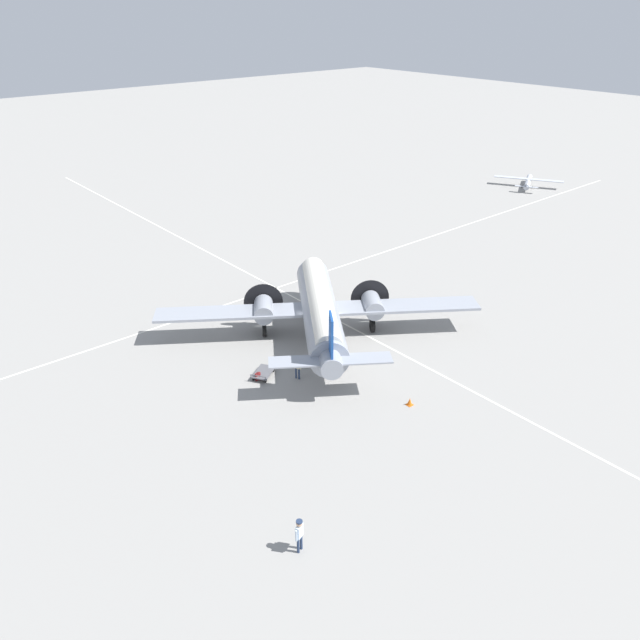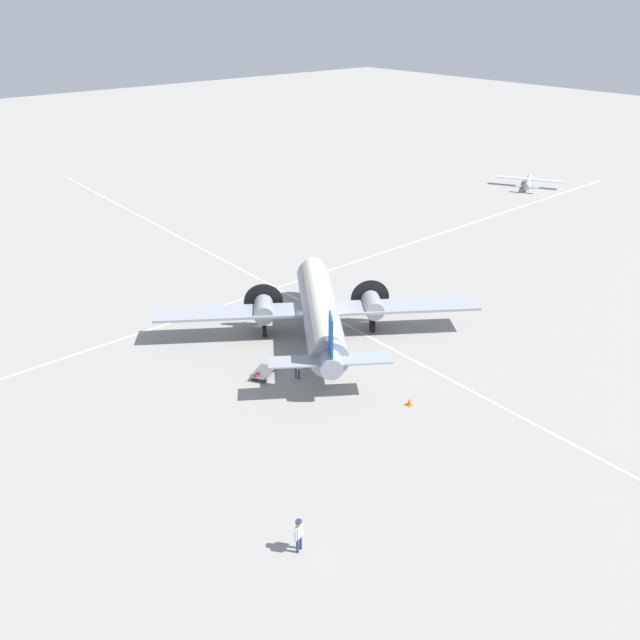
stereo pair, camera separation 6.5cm
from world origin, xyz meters
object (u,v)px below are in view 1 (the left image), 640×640
object	(u,v)px
airliner_main	(319,307)
traffic_cone	(410,402)
crew_foreground	(299,532)
passenger_boarding	(297,365)
baggage_cart	(263,373)
light_aircraft_distant	(528,181)
suitcase_near_door	(258,376)

from	to	relation	value
airliner_main	traffic_cone	world-z (taller)	airliner_main
crew_foreground	passenger_boarding	distance (m)	14.70
baggage_cart	traffic_cone	size ratio (longest dim) A/B	4.30
airliner_main	light_aircraft_distant	xyz separation A→B (m)	(-48.92, -14.06, -1.76)
passenger_boarding	traffic_cone	world-z (taller)	passenger_boarding
suitcase_near_door	light_aircraft_distant	world-z (taller)	light_aircraft_distant
suitcase_near_door	light_aircraft_distant	size ratio (longest dim) A/B	0.07
light_aircraft_distant	baggage_cart	bearing A→B (deg)	166.58
suitcase_near_door	baggage_cart	size ratio (longest dim) A/B	0.26
suitcase_near_door	baggage_cart	xyz separation A→B (m)	(-0.56, -0.14, 0.01)
airliner_main	crew_foreground	xyz separation A→B (m)	(13.90, 15.02, -1.38)
light_aircraft_distant	traffic_cone	distance (m)	55.93
crew_foreground	light_aircraft_distant	bearing A→B (deg)	5.91
crew_foreground	suitcase_near_door	bearing A→B (deg)	43.31
airliner_main	passenger_boarding	xyz separation A→B (m)	(4.84, 3.44, -1.46)
passenger_boarding	light_aircraft_distant	world-z (taller)	light_aircraft_distant
suitcase_near_door	passenger_boarding	bearing A→B (deg)	143.13
traffic_cone	airliner_main	bearing A→B (deg)	-97.54
passenger_boarding	traffic_cone	distance (m)	7.81
airliner_main	passenger_boarding	world-z (taller)	airliner_main
suitcase_near_door	traffic_cone	bearing A→B (deg)	123.19
light_aircraft_distant	airliner_main	bearing A→B (deg)	166.71
airliner_main	baggage_cart	size ratio (longest dim) A/B	9.66
airliner_main	baggage_cart	world-z (taller)	airliner_main
baggage_cart	light_aircraft_distant	distance (m)	57.54
crew_foreground	suitcase_near_door	world-z (taller)	crew_foreground
crew_foreground	baggage_cart	bearing A→B (deg)	41.70
baggage_cart	suitcase_near_door	bearing A→B (deg)	162.13
light_aircraft_distant	traffic_cone	bearing A→B (deg)	176.61
suitcase_near_door	traffic_cone	size ratio (longest dim) A/B	1.13
traffic_cone	suitcase_near_door	bearing A→B (deg)	-56.81
light_aircraft_distant	traffic_cone	world-z (taller)	light_aircraft_distant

